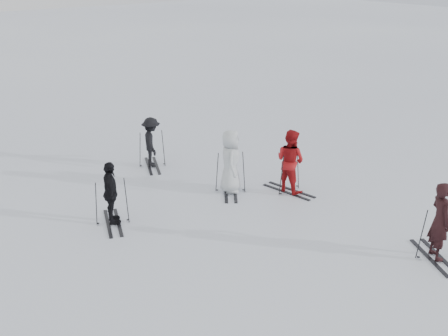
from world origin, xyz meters
The scene contains 11 objects.
ground centered at (0.00, 0.00, 0.00)m, with size 120.00×120.00×0.00m, color silver.
skier_near_dark centered at (1.85, -4.37, 0.90)m, with size 0.66×0.43×1.80m, color black.
skier_red centered at (1.93, 0.40, 0.92)m, with size 0.89×0.69×1.83m, color maroon.
skier_grey centered at (0.58, 1.44, 0.91)m, with size 0.89×0.58×1.82m, color silver.
skier_uphill_left centered at (-3.06, 1.70, 0.82)m, with size 0.96×0.40×1.63m, color black.
skier_uphill_far centered at (-0.10, 4.62, 0.80)m, with size 1.03×0.59×1.60m, color black.
skis_near_dark centered at (1.85, -4.37, 0.64)m, with size 0.94×1.77×1.29m, color black, non-canonical shape.
skis_red centered at (1.93, 0.40, 0.63)m, with size 0.91×1.72×1.26m, color black, non-canonical shape.
skis_grey centered at (0.58, 1.44, 0.62)m, with size 0.91×1.71×1.25m, color black, non-canonical shape.
skis_uphill_left centered at (-3.06, 1.70, 0.62)m, with size 0.89×1.69×1.23m, color black, non-canonical shape.
skis_uphill_far centered at (-0.10, 4.62, 0.61)m, with size 0.89×1.67×1.22m, color black, non-canonical shape.
Camera 1 is at (-8.80, -10.17, 6.45)m, focal length 45.00 mm.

